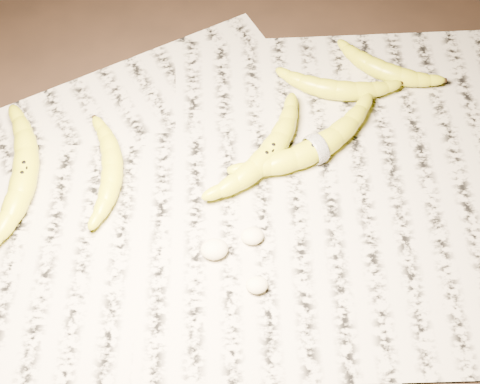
{
  "coord_description": "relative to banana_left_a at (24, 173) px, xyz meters",
  "views": [
    {
      "loc": [
        -0.03,
        -0.49,
        0.84
      ],
      "look_at": [
        0.02,
        0.0,
        0.05
      ],
      "focal_mm": 50.0,
      "sensor_mm": 36.0,
      "label": 1
    }
  ],
  "objects": [
    {
      "name": "flesh_chunk_c",
      "position": [
        0.32,
        -0.13,
        -0.01
      ],
      "size": [
        0.03,
        0.03,
        0.02
      ],
      "primitive_type": "ellipsoid",
      "color": "beige",
      "rests_on": "newspaper_patch"
    },
    {
      "name": "flesh_chunk_b",
      "position": [
        0.32,
        -0.21,
        -0.01
      ],
      "size": [
        0.03,
        0.03,
        0.02
      ],
      "primitive_type": "ellipsoid",
      "color": "beige",
      "rests_on": "newspaper_patch"
    },
    {
      "name": "banana_upper_a",
      "position": [
        0.48,
        0.11,
        -0.0
      ],
      "size": [
        0.18,
        0.1,
        0.03
      ],
      "primitive_type": null,
      "rotation": [
        0.0,
        0.0,
        -0.26
      ],
      "color": "yellow",
      "rests_on": "newspaper_patch"
    },
    {
      "name": "banana_left_b",
      "position": [
        0.13,
        -0.0,
        -0.0
      ],
      "size": [
        0.06,
        0.17,
        0.03
      ],
      "primitive_type": null,
      "rotation": [
        0.0,
        0.0,
        1.54
      ],
      "color": "yellow",
      "rests_on": "newspaper_patch"
    },
    {
      "name": "flesh_chunk_a",
      "position": [
        0.27,
        -0.15,
        -0.01
      ],
      "size": [
        0.04,
        0.03,
        0.02
      ],
      "primitive_type": "ellipsoid",
      "color": "beige",
      "rests_on": "newspaper_patch"
    },
    {
      "name": "banana_center",
      "position": [
        0.36,
        -0.0,
        -0.0
      ],
      "size": [
        0.18,
        0.19,
        0.04
      ],
      "primitive_type": null,
      "rotation": [
        0.0,
        0.0,
        0.84
      ],
      "color": "yellow",
      "rests_on": "newspaper_patch"
    },
    {
      "name": "banana_taped",
      "position": [
        0.43,
        -0.0,
        -0.0
      ],
      "size": [
        0.23,
        0.16,
        0.04
      ],
      "primitive_type": null,
      "rotation": [
        0.0,
        0.0,
        0.46
      ],
      "color": "yellow",
      "rests_on": "newspaper_patch"
    },
    {
      "name": "ground",
      "position": [
        0.28,
        -0.08,
        -0.03
      ],
      "size": [
        3.0,
        3.0,
        0.0
      ],
      "primitive_type": "plane",
      "color": "black",
      "rests_on": "ground"
    },
    {
      "name": "measuring_tape",
      "position": [
        0.43,
        -0.0,
        -0.0
      ],
      "size": [
        0.03,
        0.05,
        0.05
      ],
      "primitive_type": "torus",
      "rotation": [
        0.0,
        1.57,
        0.46
      ],
      "color": "white",
      "rests_on": "newspaper_patch"
    },
    {
      "name": "banana_left_a",
      "position": [
        0.0,
        0.0,
        0.0
      ],
      "size": [
        0.08,
        0.22,
        0.04
      ],
      "primitive_type": null,
      "rotation": [
        0.0,
        0.0,
        1.49
      ],
      "color": "yellow",
      "rests_on": "newspaper_patch"
    },
    {
      "name": "banana_upper_b",
      "position": [
        0.57,
        0.14,
        -0.0
      ],
      "size": [
        0.16,
        0.13,
        0.03
      ],
      "primitive_type": null,
      "rotation": [
        0.0,
        0.0,
        -0.61
      ],
      "color": "yellow",
      "rests_on": "newspaper_patch"
    },
    {
      "name": "newspaper_patch",
      "position": [
        0.31,
        -0.04,
        -0.02
      ],
      "size": [
        0.9,
        0.7,
        0.01
      ],
      "primitive_type": "cube",
      "color": "#B3AC99",
      "rests_on": "ground"
    }
  ]
}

